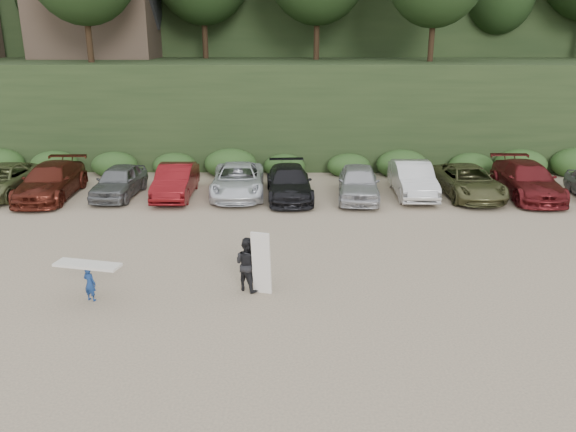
{
  "coord_description": "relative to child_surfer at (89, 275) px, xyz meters",
  "views": [
    {
      "loc": [
        1.3,
        -16.42,
        7.65
      ],
      "look_at": [
        1.13,
        3.0,
        1.3
      ],
      "focal_mm": 35.0,
      "sensor_mm": 36.0,
      "label": 1
    }
  ],
  "objects": [
    {
      "name": "adult_surfer",
      "position": [
        4.69,
        0.76,
        0.07
      ],
      "size": [
        1.3,
        1.05,
        2.04
      ],
      "color": "black",
      "rests_on": "ground"
    },
    {
      "name": "parked_cars",
      "position": [
        3.76,
        11.28,
        -0.04
      ],
      "size": [
        36.6,
        6.08,
        1.64
      ],
      "color": "#9B9B9F",
      "rests_on": "ground"
    },
    {
      "name": "ground",
      "position": [
        4.74,
        1.23,
        -0.81
      ],
      "size": [
        120.0,
        120.0,
        0.0
      ],
      "primitive_type": "plane",
      "color": "tan",
      "rests_on": "ground"
    },
    {
      "name": "child_surfer",
      "position": [
        0.0,
        0.0,
        0.0
      ],
      "size": [
        2.07,
        0.97,
        1.2
      ],
      "color": "navy",
      "rests_on": "ground"
    }
  ]
}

